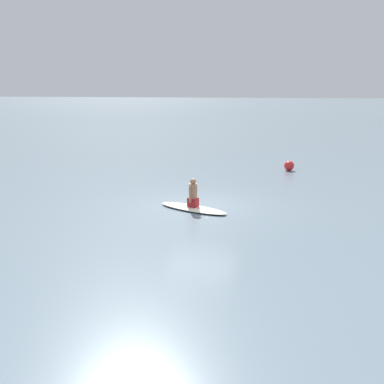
% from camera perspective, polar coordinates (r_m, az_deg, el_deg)
% --- Properties ---
extents(ground_plane, '(400.00, 400.00, 0.00)m').
position_cam_1_polar(ground_plane, '(15.57, 1.30, -1.92)').
color(ground_plane, slate).
extents(surfboard, '(2.84, 1.67, 0.12)m').
position_cam_1_polar(surfboard, '(15.06, 0.14, -2.23)').
color(surfboard, silver).
rests_on(surfboard, ground).
extents(person_paddler, '(0.42, 0.45, 1.05)m').
position_cam_1_polar(person_paddler, '(14.92, 0.14, -0.26)').
color(person_paddler, '#A51E23').
rests_on(person_paddler, surfboard).
extents(buoy_marker, '(0.53, 0.53, 0.53)m').
position_cam_1_polar(buoy_marker, '(22.89, 13.16, 3.53)').
color(buoy_marker, red).
rests_on(buoy_marker, ground).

